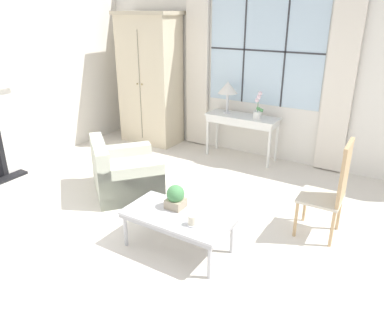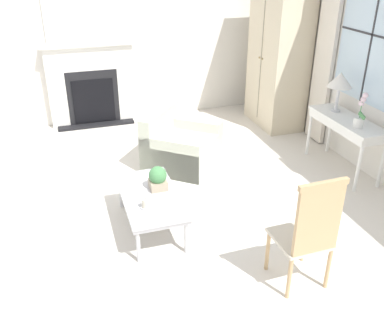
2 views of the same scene
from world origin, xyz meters
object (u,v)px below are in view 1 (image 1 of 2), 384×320
Objects in this scene: table_lamp at (228,88)px; armoire at (150,79)px; armchair_upholstered at (124,174)px; coffee_table at (178,218)px; console_table at (242,121)px; potted_plant_small at (176,197)px; potted_orchid at (258,109)px; pillar_candle at (192,221)px; side_chair_wooden at (333,187)px.

armoire is at bearing -176.80° from table_lamp.
armchair_upholstered reaches higher than coffee_table.
table_lamp is at bearing 106.92° from coffee_table.
coffee_table is at bearing -48.38° from armoire.
table_lamp is (-0.29, 0.01, 0.50)m from console_table.
potted_plant_small is (0.44, -2.59, -0.10)m from console_table.
table_lamp is at bearing 173.10° from potted_orchid.
potted_plant_small is 2.24× the size of pillar_candle.
armoire reaches higher than armchair_upholstered.
armoire is at bearing -177.64° from console_table.
console_table is 2.18m from armchair_upholstered.
armchair_upholstered is 1.14× the size of side_chair_wooden.
console_table is at bearing 99.68° from potted_plant_small.
armchair_upholstered reaches higher than console_table.
table_lamp reaches higher than potted_orchid.
armchair_upholstered is at bearing -112.11° from console_table.
console_table reaches higher than potted_plant_small.
pillar_candle is at bearing -69.39° from table_lamp.
console_table is 1.07× the size of side_chair_wooden.
console_table reaches higher than pillar_candle.
armoire is at bearing 156.46° from side_chair_wooden.
potted_orchid is at bearing -6.90° from table_lamp.
armoire is 1.51m from table_lamp.
potted_orchid is 0.40× the size of coffee_table.
potted_plant_small is at bearing 131.12° from coffee_table.
armchair_upholstered is 1.42m from potted_plant_small.
console_table is 0.38m from potted_orchid.
potted_orchid is 2.21m from side_chair_wooden.
coffee_table is at bearing -139.70° from side_chair_wooden.
table_lamp reaches higher than potted_plant_small.
potted_orchid is 0.35× the size of armchair_upholstered.
armoire is at bearing 131.62° from coffee_table.
table_lamp is 2.71m from side_chair_wooden.
pillar_candle is (0.33, -0.20, -0.08)m from potted_plant_small.
table_lamp is 0.47× the size of coffee_table.
armchair_upholstered is 11.12× the size of pillar_candle.
coffee_table is (1.35, -0.72, 0.11)m from armchair_upholstered.
armoire is 2.08× the size of side_chair_wooden.
side_chair_wooden reaches higher than console_table.
side_chair_wooden reaches higher than pillar_candle.
armchair_upholstered is 4.98× the size of potted_plant_small.
pillar_candle is (-1.03, -1.16, -0.14)m from side_chair_wooden.
table_lamp is at bearing 3.20° from armoire.
table_lamp reaches higher than pillar_candle.
potted_orchid reaches higher than potted_plant_small.
armoire is at bearing -179.55° from potted_orchid.
pillar_candle is (0.49, -2.74, -0.43)m from potted_orchid.
armoire is 2.33m from armchair_upholstered.
potted_plant_small is (-1.35, -0.95, -0.07)m from side_chair_wooden.
armchair_upholstered is at bearing 154.08° from potted_plant_small.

